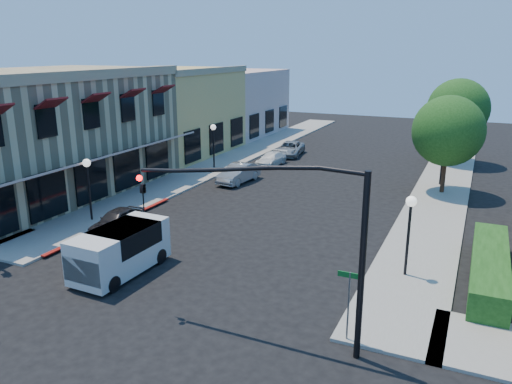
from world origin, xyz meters
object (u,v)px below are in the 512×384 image
at_px(lamppost_left_near, 88,174).
at_px(lamppost_right_near, 410,216).
at_px(street_tree_a, 448,131).
at_px(lamppost_right_far, 443,148).
at_px(lamppost_left_far, 213,135).
at_px(street_name_sign, 349,295).
at_px(white_van, 119,248).
at_px(street_tree_b, 458,109).
at_px(parked_car_b, 239,173).
at_px(parked_car_a, 117,220).
at_px(parked_car_c, 271,159).
at_px(signal_mast_arm, 295,225).
at_px(parked_car_d, 290,149).

xyz_separation_m(lamppost_left_near, lamppost_right_near, (17.00, 0.00, 0.00)).
xyz_separation_m(street_tree_a, lamppost_right_far, (-0.30, 2.00, -1.46)).
xyz_separation_m(street_tree_a, lamppost_left_far, (-17.30, 0.00, -1.46)).
height_order(street_name_sign, lamppost_left_near, lamppost_left_near).
xyz_separation_m(lamppost_right_near, white_van, (-11.17, -4.68, -1.58)).
bearing_deg(street_tree_b, lamppost_right_far, -92.15).
bearing_deg(parked_car_b, lamppost_right_near, -33.84).
bearing_deg(white_van, lamppost_left_near, 141.29).
height_order(lamppost_right_near, parked_car_a, lamppost_right_near).
relative_size(street_tree_b, street_name_sign, 2.81).
bearing_deg(parked_car_c, street_tree_b, 31.59).
height_order(lamppost_left_far, lamppost_right_near, same).
distance_m(signal_mast_arm, parked_car_a, 13.86).
bearing_deg(lamppost_left_near, lamppost_right_near, 0.00).
height_order(street_tree_b, street_name_sign, street_tree_b).
xyz_separation_m(street_tree_a, parked_car_b, (-13.60, -3.00, -3.52)).
distance_m(street_name_sign, lamppost_right_far, 21.85).
relative_size(street_tree_a, lamppost_right_near, 1.82).
distance_m(street_tree_b, parked_car_c, 15.81).
bearing_deg(street_name_sign, signal_mast_arm, -156.80).
height_order(street_tree_b, lamppost_left_far, street_tree_b).
distance_m(street_tree_a, parked_car_c, 14.40).
bearing_deg(lamppost_right_near, street_name_sign, -99.78).
bearing_deg(street_tree_b, parked_car_c, -152.76).
bearing_deg(signal_mast_arm, lamppost_right_near, 67.88).
bearing_deg(lamppost_right_near, white_van, -157.28).
bearing_deg(parked_car_d, lamppost_right_far, -29.75).
height_order(street_tree_b, parked_car_b, street_tree_b).
distance_m(white_van, parked_car_a, 5.40).
bearing_deg(signal_mast_arm, parked_car_a, 154.00).
bearing_deg(parked_car_b, street_tree_b, 49.46).
height_order(lamppost_left_far, parked_car_c, lamppost_left_far).
relative_size(lamppost_left_near, lamppost_right_far, 1.00).
bearing_deg(white_van, lamppost_left_far, 107.35).
bearing_deg(lamppost_left_far, lamppost_left_near, -90.00).
xyz_separation_m(street_tree_b, lamppost_left_far, (-17.30, -10.00, -1.81)).
relative_size(parked_car_c, parked_car_d, 0.82).
height_order(parked_car_a, parked_car_d, parked_car_d).
relative_size(parked_car_a, parked_car_b, 0.86).
bearing_deg(lamppost_left_near, signal_mast_arm, -24.37).
bearing_deg(signal_mast_arm, white_van, 167.89).
bearing_deg(lamppost_left_near, street_tree_b, 54.21).
xyz_separation_m(lamppost_right_far, parked_car_a, (-14.70, -16.62, -2.14)).
height_order(street_tree_a, parked_car_d, street_tree_a).
bearing_deg(parked_car_b, white_van, -76.50).
distance_m(lamppost_right_far, parked_car_b, 14.36).
distance_m(street_tree_b, parked_car_b, 19.21).
bearing_deg(lamppost_left_far, lamppost_right_far, 6.71).
bearing_deg(parked_car_a, lamppost_left_far, 97.11).
distance_m(white_van, parked_car_d, 26.14).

